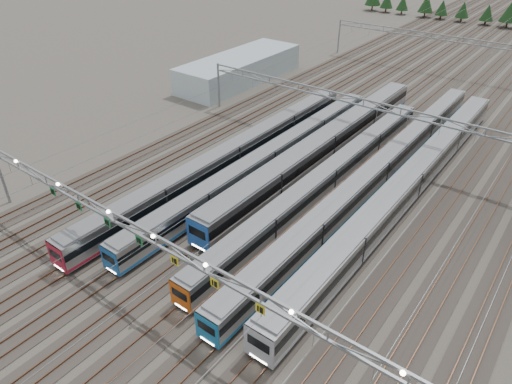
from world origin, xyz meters
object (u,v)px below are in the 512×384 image
Objects in this scene: train_b at (267,160)px; gantry_mid at (363,109)px; gantry_far at (457,44)px; train_e at (378,171)px; train_c at (325,145)px; gantry_near at (155,243)px; train_f at (409,183)px; west_shed at (240,68)px; train_a at (232,155)px; train_d at (327,178)px.

train_b is 0.94× the size of gantry_mid.
gantry_mid is 45.00m from gantry_far.
train_e is 1.19× the size of gantry_mid.
train_c is 51.68m from gantry_far.
gantry_near is at bearing -101.95° from train_e.
train_f is at bearing 70.06° from gantry_near.
west_shed is (-27.36, 27.94, 0.65)m from train_b.
train_c is 13.73m from train_f.
gantry_near is (11.20, -23.67, 5.07)m from train_a.
gantry_far is at bearing 90.00° from gantry_mid.
train_c is 34.06m from gantry_near.
train_c is at bearing 60.19° from train_b.
train_b is at bearing -176.14° from train_d.
gantry_near is at bearing -57.63° from west_shed.
train_f reaches higher than train_e.
gantry_mid reaches higher than train_a.
train_e is (18.00, 8.44, -0.08)m from train_a.
gantry_near is 1.00× the size of gantry_far.
gantry_mid reaches higher than train_b.
gantry_far is at bearing 97.26° from train_e.
gantry_mid is at bearing 64.77° from train_b.
gantry_far reaches higher than train_f.
train_e is (13.50, 6.33, 0.02)m from train_b.
train_e is 4.61m from train_f.
train_c is 0.85× the size of train_f.
gantry_mid is at bearing 89.93° from gantry_near.
west_shed is (-34.07, 53.73, -4.51)m from gantry_near.
gantry_mid reaches higher than west_shed.
train_f is (18.00, 5.35, 0.24)m from train_b.
west_shed is at bearing 152.12° from train_e.
train_c is at bearing 93.75° from gantry_near.
train_a is 0.87× the size of train_f.
train_c is at bearing -92.50° from gantry_far.
train_c reaches higher than train_e.
train_b is at bearing -163.46° from train_f.
train_d is at bearing 85.03° from gantry_near.
train_c is at bearing 121.84° from train_d.
train_c is 0.94× the size of gantry_near.
train_f reaches higher than train_a.
west_shed is at bearing 143.07° from train_d.
gantry_far reaches higher than train_e.
gantry_near is at bearing -90.07° from gantry_mid.
train_e is at bearing -49.85° from gantry_mid.
train_a is 62.62m from gantry_far.
gantry_near reaches higher than train_e.
train_a is 0.97× the size of gantry_near.
train_d is at bearing -128.20° from train_e.
train_d is 58.93m from gantry_far.
gantry_far is (-11.25, 53.98, 4.22)m from train_f.
gantry_mid reaches higher than train_e.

